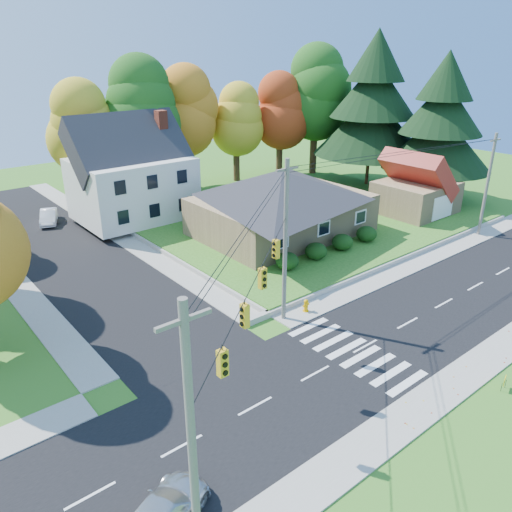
% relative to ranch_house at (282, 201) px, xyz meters
% --- Properties ---
extents(ground, '(120.00, 120.00, 0.00)m').
position_rel_ranch_house_xyz_m(ground, '(-8.00, -16.00, -3.27)').
color(ground, '#3D7923').
extents(road_main, '(90.00, 8.00, 0.02)m').
position_rel_ranch_house_xyz_m(road_main, '(-8.00, -16.00, -3.26)').
color(road_main, black).
rests_on(road_main, ground).
extents(road_cross, '(8.00, 44.00, 0.02)m').
position_rel_ranch_house_xyz_m(road_cross, '(-16.00, 10.00, -3.25)').
color(road_cross, black).
rests_on(road_cross, ground).
extents(sidewalk_north, '(90.00, 2.00, 0.08)m').
position_rel_ranch_house_xyz_m(sidewalk_north, '(-8.00, -11.00, -3.23)').
color(sidewalk_north, '#9C9A90').
rests_on(sidewalk_north, ground).
extents(sidewalk_south, '(90.00, 2.00, 0.08)m').
position_rel_ranch_house_xyz_m(sidewalk_south, '(-8.00, -21.00, -3.23)').
color(sidewalk_south, '#9C9A90').
rests_on(sidewalk_south, ground).
extents(lawn, '(30.00, 30.00, 0.50)m').
position_rel_ranch_house_xyz_m(lawn, '(5.00, 5.00, -3.02)').
color(lawn, '#3D7923').
rests_on(lawn, ground).
extents(ranch_house, '(14.60, 10.60, 5.40)m').
position_rel_ranch_house_xyz_m(ranch_house, '(0.00, 0.00, 0.00)').
color(ranch_house, tan).
rests_on(ranch_house, lawn).
extents(colonial_house, '(10.40, 8.40, 9.60)m').
position_rel_ranch_house_xyz_m(colonial_house, '(-7.96, 12.00, 1.32)').
color(colonial_house, silver).
rests_on(colonial_house, lawn).
extents(garage, '(7.30, 6.30, 4.60)m').
position_rel_ranch_house_xyz_m(garage, '(14.00, -4.01, -0.42)').
color(garage, tan).
rests_on(garage, lawn).
extents(hedge_row, '(10.70, 1.70, 1.27)m').
position_rel_ranch_house_xyz_m(hedge_row, '(-0.50, -6.20, -2.13)').
color(hedge_row, '#163A10').
rests_on(hedge_row, lawn).
extents(traffic_infrastructure, '(38.10, 10.66, 10.00)m').
position_rel_ranch_house_xyz_m(traffic_infrastructure, '(-8.15, -14.65, 1.88)').
color(traffic_infrastructure, '#666059').
rests_on(traffic_infrastructure, ground).
extents(tree_lot_0, '(6.72, 6.72, 12.51)m').
position_rel_ranch_house_xyz_m(tree_lot_0, '(-10.00, 18.00, 5.04)').
color(tree_lot_0, '#3F2A19').
rests_on(tree_lot_0, lawn).
extents(tree_lot_1, '(7.84, 7.84, 14.60)m').
position_rel_ranch_house_xyz_m(tree_lot_1, '(-4.00, 17.00, 6.35)').
color(tree_lot_1, '#3F2A19').
rests_on(tree_lot_1, lawn).
extents(tree_lot_2, '(7.28, 7.28, 13.56)m').
position_rel_ranch_house_xyz_m(tree_lot_2, '(2.00, 18.00, 5.70)').
color(tree_lot_2, '#3F2A19').
rests_on(tree_lot_2, lawn).
extents(tree_lot_3, '(6.16, 6.16, 11.47)m').
position_rel_ranch_house_xyz_m(tree_lot_3, '(8.00, 17.00, 4.39)').
color(tree_lot_3, '#3F2A19').
rests_on(tree_lot_3, lawn).
extents(tree_lot_4, '(6.72, 6.72, 12.51)m').
position_rel_ranch_house_xyz_m(tree_lot_4, '(14.00, 16.00, 5.04)').
color(tree_lot_4, '#3F2A19').
rests_on(tree_lot_4, lawn).
extents(tree_lot_5, '(8.40, 8.40, 15.64)m').
position_rel_ranch_house_xyz_m(tree_lot_5, '(18.00, 14.00, 7.00)').
color(tree_lot_5, '#3F2A19').
rests_on(tree_lot_5, lawn).
extents(conifer_east_a, '(12.80, 12.80, 16.96)m').
position_rel_ranch_house_xyz_m(conifer_east_a, '(19.00, 6.00, 6.12)').
color(conifer_east_a, '#3F2A19').
rests_on(conifer_east_a, lawn).
extents(conifer_east_b, '(11.20, 11.20, 14.84)m').
position_rel_ranch_house_xyz_m(conifer_east_b, '(20.00, -2.00, 5.01)').
color(conifer_east_b, '#3F2A19').
rests_on(conifer_east_b, lawn).
extents(white_car, '(2.73, 4.16, 1.30)m').
position_rel_ranch_house_xyz_m(white_car, '(-14.64, 16.72, -2.60)').
color(white_car, white).
rests_on(white_car, road_cross).
extents(fire_hydrant, '(0.50, 0.40, 0.90)m').
position_rel_ranch_house_xyz_m(fire_hydrant, '(-7.83, -11.06, -2.84)').
color(fire_hydrant, '#D49200').
rests_on(fire_hydrant, ground).
extents(yard_sign, '(0.55, 0.20, 0.71)m').
position_rel_ranch_house_xyz_m(yard_sign, '(-5.76, -22.75, -2.76)').
color(yard_sign, black).
rests_on(yard_sign, ground).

